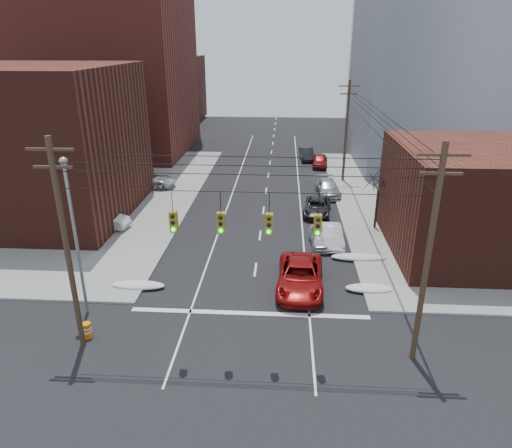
# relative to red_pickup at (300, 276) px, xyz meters

# --- Properties ---
(ground) EXTENTS (160.00, 160.00, 0.00)m
(ground) POSITION_rel_red_pickup_xyz_m (-3.02, -9.61, -0.87)
(ground) COLOR black
(ground) RESTS_ON ground
(sidewalk_nw) EXTENTS (40.00, 40.00, 0.15)m
(sidewalk_nw) POSITION_rel_red_pickup_xyz_m (-30.02, 17.39, -0.79)
(sidewalk_nw) COLOR gray
(sidewalk_nw) RESTS_ON ground
(building_brick_tall) EXTENTS (24.00, 20.00, 30.00)m
(building_brick_tall) POSITION_rel_red_pickup_xyz_m (-27.02, 38.39, 14.13)
(building_brick_tall) COLOR maroon
(building_brick_tall) RESTS_ON ground
(building_brick_near) EXTENTS (20.00, 16.00, 13.00)m
(building_brick_near) POSITION_rel_red_pickup_xyz_m (-25.02, 12.39, 5.63)
(building_brick_near) COLOR #491D16
(building_brick_near) RESTS_ON ground
(building_brick_far) EXTENTS (22.00, 18.00, 12.00)m
(building_brick_far) POSITION_rel_red_pickup_xyz_m (-29.02, 64.39, 5.13)
(building_brick_far) COLOR #491D16
(building_brick_far) RESTS_ON ground
(building_office) EXTENTS (22.00, 20.00, 25.00)m
(building_office) POSITION_rel_red_pickup_xyz_m (18.98, 34.39, 11.63)
(building_office) COLOR gray
(building_office) RESTS_ON ground
(building_glass) EXTENTS (20.00, 18.00, 22.00)m
(building_glass) POSITION_rel_red_pickup_xyz_m (20.98, 60.39, 10.13)
(building_glass) COLOR gray
(building_glass) RESTS_ON ground
(building_storefront) EXTENTS (16.00, 12.00, 8.00)m
(building_storefront) POSITION_rel_red_pickup_xyz_m (14.98, 6.39, 3.13)
(building_storefront) COLOR #491D16
(building_storefront) RESTS_ON ground
(utility_pole_left) EXTENTS (2.20, 0.28, 11.00)m
(utility_pole_left) POSITION_rel_red_pickup_xyz_m (-11.52, -6.61, 4.92)
(utility_pole_left) COLOR #473323
(utility_pole_left) RESTS_ON ground
(utility_pole_right) EXTENTS (2.20, 0.28, 11.00)m
(utility_pole_right) POSITION_rel_red_pickup_xyz_m (5.48, -6.61, 4.92)
(utility_pole_right) COLOR #473323
(utility_pole_right) RESTS_ON ground
(utility_pole_far) EXTENTS (2.20, 0.28, 11.00)m
(utility_pole_far) POSITION_rel_red_pickup_xyz_m (5.48, 24.39, 4.92)
(utility_pole_far) COLOR #473323
(utility_pole_far) RESTS_ON ground
(traffic_signals) EXTENTS (17.00, 0.42, 2.02)m
(traffic_signals) POSITION_rel_red_pickup_xyz_m (-2.92, -6.64, 6.30)
(traffic_signals) COLOR black
(traffic_signals) RESTS_ON ground
(street_light) EXTENTS (0.44, 0.44, 9.32)m
(street_light) POSITION_rel_red_pickup_xyz_m (-12.52, -3.61, 4.67)
(street_light) COLOR gray
(street_light) RESTS_ON ground
(bare_tree) EXTENTS (2.09, 2.20, 4.93)m
(bare_tree) POSITION_rel_red_pickup_xyz_m (6.57, 10.39, 1.46)
(bare_tree) COLOR black
(bare_tree) RESTS_ON ground
(snow_nw) EXTENTS (3.50, 1.08, 0.42)m
(snow_nw) POSITION_rel_red_pickup_xyz_m (-10.42, -0.61, -0.66)
(snow_nw) COLOR silver
(snow_nw) RESTS_ON ground
(snow_ne) EXTENTS (3.00, 1.08, 0.42)m
(snow_ne) POSITION_rel_red_pickup_xyz_m (4.38, -0.11, -0.66)
(snow_ne) COLOR silver
(snow_ne) RESTS_ON ground
(snow_east_far) EXTENTS (4.00, 1.08, 0.42)m
(snow_east_far) POSITION_rel_red_pickup_xyz_m (4.38, 4.39, -0.66)
(snow_east_far) COLOR silver
(snow_east_far) RESTS_ON ground
(red_pickup) EXTENTS (3.17, 6.36, 1.73)m
(red_pickup) POSITION_rel_red_pickup_xyz_m (0.00, 0.00, 0.00)
(red_pickup) COLOR maroon
(red_pickup) RESTS_ON ground
(parked_car_a) EXTENTS (1.85, 4.10, 1.37)m
(parked_car_a) POSITION_rel_red_pickup_xyz_m (1.78, 6.77, -0.18)
(parked_car_a) COLOR silver
(parked_car_a) RESTS_ON ground
(parked_car_b) EXTENTS (1.63, 4.39, 1.44)m
(parked_car_b) POSITION_rel_red_pickup_xyz_m (2.65, 7.05, -0.15)
(parked_car_b) COLOR silver
(parked_car_b) RESTS_ON ground
(parked_car_c) EXTENTS (2.89, 5.25, 1.39)m
(parked_car_c) POSITION_rel_red_pickup_xyz_m (1.93, 13.68, -0.17)
(parked_car_c) COLOR black
(parked_car_c) RESTS_ON ground
(parked_car_d) EXTENTS (2.50, 5.41, 1.53)m
(parked_car_d) POSITION_rel_red_pickup_xyz_m (3.38, 19.38, -0.10)
(parked_car_d) COLOR #A3A4A8
(parked_car_d) RESTS_ON ground
(parked_car_e) EXTENTS (2.19, 4.67, 1.55)m
(parked_car_e) POSITION_rel_red_pickup_xyz_m (3.33, 30.74, -0.09)
(parked_car_e) COLOR maroon
(parked_car_e) RESTS_ON ground
(parked_car_f) EXTENTS (2.04, 4.91, 1.58)m
(parked_car_f) POSITION_rel_red_pickup_xyz_m (1.78, 34.30, -0.08)
(parked_car_f) COLOR black
(parked_car_f) RESTS_ON ground
(lot_car_a) EXTENTS (4.86, 2.37, 1.53)m
(lot_car_a) POSITION_rel_red_pickup_xyz_m (-16.38, 8.96, 0.05)
(lot_car_a) COLOR silver
(lot_car_a) RESTS_ON sidewalk_nw
(lot_car_b) EXTENTS (5.66, 2.62, 1.57)m
(lot_car_b) POSITION_rel_red_pickup_xyz_m (-15.63, 20.40, 0.07)
(lot_car_b) COLOR silver
(lot_car_b) RESTS_ON sidewalk_nw
(lot_car_c) EXTENTS (4.80, 2.96, 1.30)m
(lot_car_c) POSITION_rel_red_pickup_xyz_m (-19.07, 10.81, -0.07)
(lot_car_c) COLOR black
(lot_car_c) RESTS_ON sidewalk_nw
(lot_car_d) EXTENTS (4.40, 2.63, 1.40)m
(lot_car_d) POSITION_rel_red_pickup_xyz_m (-20.48, 19.35, -0.01)
(lot_car_d) COLOR #A9A9AE
(lot_car_d) RESTS_ON sidewalk_nw
(construction_barrel) EXTENTS (0.66, 0.66, 0.88)m
(construction_barrel) POSITION_rel_red_pickup_xyz_m (-11.52, -5.96, -0.41)
(construction_barrel) COLOR orange
(construction_barrel) RESTS_ON ground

